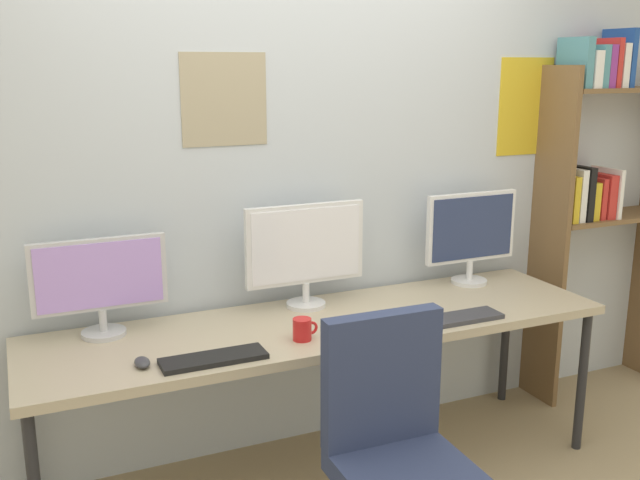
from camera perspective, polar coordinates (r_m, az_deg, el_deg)
name	(u,v)px	position (r m, az deg, el deg)	size (l,w,h in m)	color
wall_back	(288,179)	(3.38, -2.53, 4.84)	(4.94, 0.11, 2.60)	silver
desk	(325,331)	(3.16, 0.37, -7.22)	(2.54, 0.68, 0.74)	tan
bookshelf	(600,180)	(4.19, 21.31, 4.48)	(0.83, 0.28, 2.00)	brown
monitor_left	(100,281)	(3.04, -17.04, -3.14)	(0.54, 0.18, 0.41)	silver
monitor_center	(305,250)	(3.25, -1.16, -0.77)	(0.56, 0.18, 0.48)	silver
monitor_right	(471,233)	(3.68, 11.88, 0.55)	(0.51, 0.18, 0.46)	silver
keyboard_left	(214,359)	(2.76, -8.43, -9.28)	(0.40, 0.13, 0.02)	black
keyboard_right	(463,317)	(3.21, 11.29, -6.03)	(0.34, 0.13, 0.02)	#38383D
computer_mouse	(142,362)	(2.76, -13.90, -9.40)	(0.06, 0.10, 0.03)	#38383D
coffee_mug	(303,329)	(2.92, -1.38, -7.08)	(0.11, 0.08, 0.09)	red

